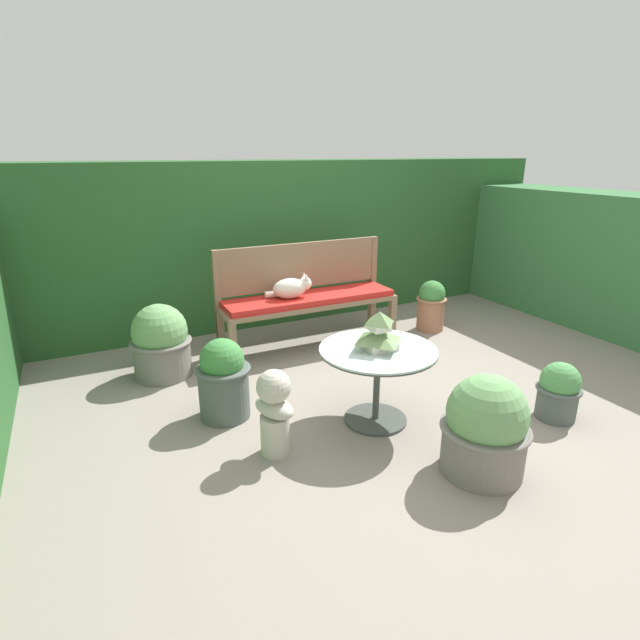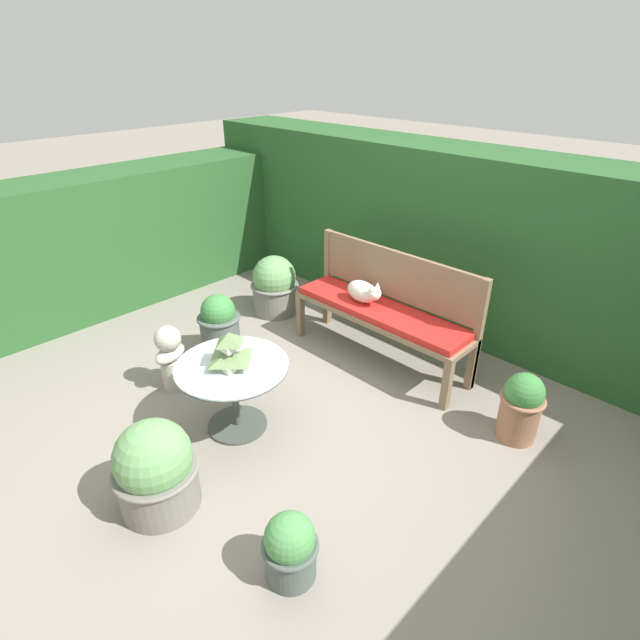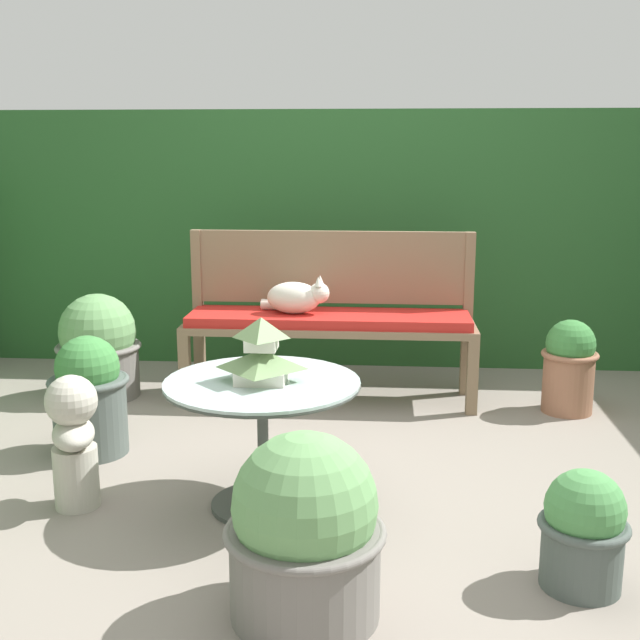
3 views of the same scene
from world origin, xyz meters
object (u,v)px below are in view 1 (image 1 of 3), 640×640
object	(u,v)px
patio_table	(377,364)
potted_plant_table_near	(431,305)
potted_plant_hedge_corner	(223,379)
garden_bench	(309,303)
pagoda_birdhouse	(379,333)
cat	(291,288)
potted_plant_bench_left	(161,343)
potted_plant_table_far	(485,428)
potted_plant_path_edge	(559,391)
garden_bust	(274,409)

from	to	relation	value
patio_table	potted_plant_table_near	size ratio (longest dim) A/B	1.50
potted_plant_table_near	potted_plant_hedge_corner	distance (m)	2.50
potted_plant_hedge_corner	garden_bench	bearing A→B (deg)	39.98
garden_bench	pagoda_birdhouse	world-z (taller)	pagoda_birdhouse
cat	pagoda_birdhouse	distance (m)	1.39
potted_plant_bench_left	potted_plant_table_far	xyz separation A→B (m)	(1.40, -2.12, -0.01)
potted_plant_bench_left	potted_plant_path_edge	world-z (taller)	potted_plant_bench_left
cat	potted_plant_table_far	size ratio (longest dim) A/B	0.68
patio_table	potted_plant_bench_left	world-z (taller)	potted_plant_bench_left
potted_plant_table_near	potted_plant_path_edge	size ratio (longest dim) A/B	1.27
potted_plant_table_far	potted_plant_hedge_corner	size ratio (longest dim) A/B	1.04
pagoda_birdhouse	garden_bust	bearing A→B (deg)	-175.68
cat	patio_table	world-z (taller)	cat
garden_bust	potted_plant_table_near	world-z (taller)	garden_bust
potted_plant_table_near	potted_plant_hedge_corner	xyz separation A→B (m)	(-2.37, -0.79, 0.01)
potted_plant_table_far	potted_plant_path_edge	bearing A→B (deg)	14.62
garden_bust	potted_plant_bench_left	size ratio (longest dim) A/B	0.91
potted_plant_table_near	potted_plant_table_far	size ratio (longest dim) A/B	0.87
cat	potted_plant_table_near	bearing A→B (deg)	1.85
garden_bust	potted_plant_path_edge	distance (m)	1.93
garden_bench	potted_plant_table_near	size ratio (longest dim) A/B	3.18
garden_bust	potted_plant_path_edge	xyz separation A→B (m)	(1.87, -0.46, -0.10)
potted_plant_table_near	cat	bearing A→B (deg)	176.52
patio_table	potted_plant_table_near	world-z (taller)	patio_table
cat	potted_plant_path_edge	size ratio (longest dim) A/B	0.99
pagoda_birdhouse	potted_plant_hedge_corner	distance (m)	1.09
garden_bust	potted_plant_table_far	distance (m)	1.20
potted_plant_bench_left	potted_plant_table_far	world-z (taller)	potted_plant_bench_left
pagoda_birdhouse	potted_plant_table_far	xyz separation A→B (m)	(0.24, -0.74, -0.36)
potted_plant_bench_left	potted_plant_table_near	size ratio (longest dim) A/B	1.17
potted_plant_path_edge	potted_plant_table_far	world-z (taller)	potted_plant_table_far
cat	potted_plant_hedge_corner	distance (m)	1.29
garden_bust	potted_plant_hedge_corner	world-z (taller)	potted_plant_hedge_corner
cat	potted_plant_path_edge	xyz separation A→B (m)	(1.14, -1.90, -0.40)
potted_plant_bench_left	potted_plant_hedge_corner	size ratio (longest dim) A/B	1.06
pagoda_birdhouse	garden_bust	xyz separation A→B (m)	(-0.75, -0.06, -0.34)
garden_bust	potted_plant_table_far	world-z (taller)	potted_plant_table_far
patio_table	potted_plant_path_edge	size ratio (longest dim) A/B	1.90
potted_plant_table_near	potted_plant_table_far	xyz separation A→B (m)	(-1.24, -2.04, 0.01)
pagoda_birdhouse	potted_plant_bench_left	world-z (taller)	pagoda_birdhouse
garden_bench	patio_table	size ratio (longest dim) A/B	2.12
potted_plant_table_near	potted_plant_bench_left	bearing A→B (deg)	178.32
garden_bench	potted_plant_bench_left	world-z (taller)	potted_plant_bench_left
potted_plant_path_edge	potted_plant_hedge_corner	xyz separation A→B (m)	(-2.02, 1.02, 0.08)
garden_bench	potted_plant_bench_left	xyz separation A→B (m)	(-1.33, -0.02, -0.15)
potted_plant_table_near	potted_plant_hedge_corner	world-z (taller)	potted_plant_hedge_corner
patio_table	pagoda_birdhouse	xyz separation A→B (m)	(0.00, 0.00, 0.22)
cat	patio_table	bearing A→B (deg)	-84.04
patio_table	potted_plant_hedge_corner	xyz separation A→B (m)	(-0.90, 0.51, -0.14)
patio_table	potted_plant_table_far	size ratio (longest dim) A/B	1.31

